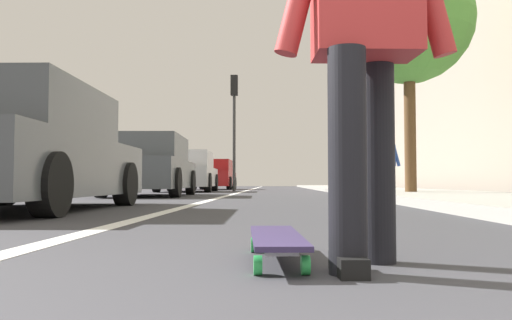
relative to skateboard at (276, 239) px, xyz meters
name	(u,v)px	position (x,y,z in m)	size (l,w,h in m)	color
ground_plane	(270,199)	(8.40, 0.13, -0.09)	(80.00, 80.00, 0.00)	#38383D
lane_stripe_white	(245,191)	(18.40, 1.24, -0.09)	(52.00, 0.16, 0.01)	silver
sidewalk_curb	(371,190)	(16.40, -3.42, -0.03)	(52.00, 3.20, 0.13)	#9E9B93
building_facade	(416,37)	(20.40, -6.17, 6.64)	(40.00, 1.20, 13.47)	gray
skateboard	(276,239)	(0.00, 0.00, 0.00)	(0.85, 0.25, 0.11)	green
skater_person	(364,27)	(-0.15, -0.35, 0.84)	(0.47, 0.72, 1.64)	black
parked_car_near	(21,151)	(3.85, 3.04, 0.61)	(4.25, 2.07, 1.47)	#4C5156
parked_car_mid	(150,167)	(10.56, 3.14, 0.63)	(4.49, 2.02, 1.50)	#4C5156
parked_car_far	(188,172)	(16.95, 3.30, 0.64)	(4.57, 2.13, 1.50)	#B7B7BC
parked_car_end	(215,175)	(23.51, 3.06, 0.61)	(4.20, 1.94, 1.48)	maroon
traffic_light	(234,111)	(17.96, 1.64, 3.06)	(0.33, 0.28, 4.59)	#2D2D2D
street_tree_mid	(409,21)	(9.47, -3.02, 3.91)	(2.89, 2.89, 5.47)	brown
pedestrian_distant	(388,162)	(10.89, -2.83, 0.75)	(0.42, 0.65, 1.48)	#384260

